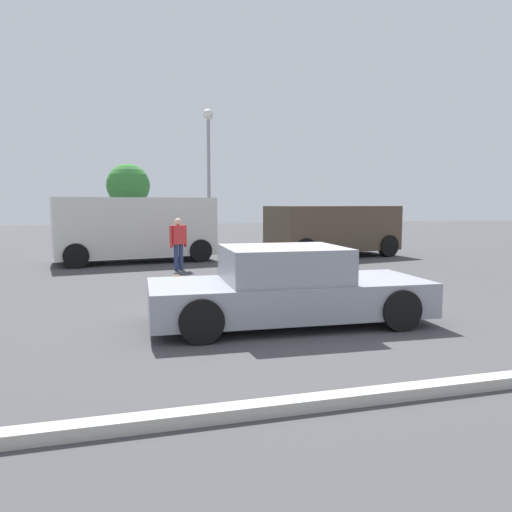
{
  "coord_description": "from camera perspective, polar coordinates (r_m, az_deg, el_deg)",
  "views": [
    {
      "loc": [
        -2.74,
        -7.49,
        1.94
      ],
      "look_at": [
        -0.13,
        1.88,
        0.9
      ],
      "focal_mm": 34.2,
      "sensor_mm": 36.0,
      "label": 1
    }
  ],
  "objects": [
    {
      "name": "parking_curb",
      "position": [
        5.32,
        17.26,
        -14.92
      ],
      "size": [
        9.35,
        0.2,
        0.12
      ],
      "primitive_type": "cube",
      "color": "#B7B2A8",
      "rests_on": "ground_plane"
    },
    {
      "name": "light_post_near",
      "position": [
        20.96,
        -5.57,
        11.8
      ],
      "size": [
        0.44,
        0.44,
        5.86
      ],
      "color": "gray",
      "rests_on": "ground_plane"
    },
    {
      "name": "ground_plane",
      "position": [
        8.2,
        4.44,
        -7.6
      ],
      "size": [
        80.0,
        80.0,
        0.0
      ],
      "primitive_type": "plane",
      "color": "#424244"
    },
    {
      "name": "pedestrian",
      "position": [
        14.39,
        -9.08,
        1.89
      ],
      "size": [
        0.52,
        0.39,
        1.53
      ],
      "rotation": [
        0.0,
        0.0,
        2.02
      ],
      "color": "navy",
      "rests_on": "ground_plane"
    },
    {
      "name": "sedan_foreground",
      "position": [
        7.92,
        3.7,
        -3.81
      ],
      "size": [
        4.53,
        2.0,
        1.26
      ],
      "rotation": [
        0.0,
        0.0,
        -0.04
      ],
      "color": "gray",
      "rests_on": "ground_plane"
    },
    {
      "name": "tree_back_center",
      "position": [
        31.88,
        -14.72,
        7.94
      ],
      "size": [
        2.67,
        2.67,
        4.44
      ],
      "color": "brown",
      "rests_on": "ground_plane"
    },
    {
      "name": "dog",
      "position": [
        10.75,
        -9.43,
        -3.07
      ],
      "size": [
        0.33,
        0.62,
        0.39
      ],
      "rotation": [
        0.0,
        0.0,
        1.29
      ],
      "color": "olive",
      "rests_on": "ground_plane"
    },
    {
      "name": "suv_dark",
      "position": [
        18.16,
        8.99,
        3.16
      ],
      "size": [
        5.08,
        2.93,
        1.86
      ],
      "rotation": [
        0.0,
        0.0,
        3.33
      ],
      "color": "#4C3D2D",
      "rests_on": "ground_plane"
    },
    {
      "name": "van_white",
      "position": [
        16.81,
        -14.0,
        3.28
      ],
      "size": [
        5.37,
        2.85,
        2.14
      ],
      "rotation": [
        0.0,
        0.0,
        3.3
      ],
      "color": "silver",
      "rests_on": "ground_plane"
    }
  ]
}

